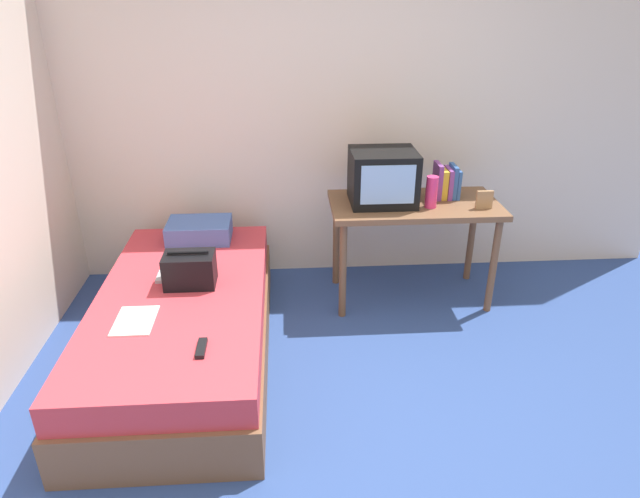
# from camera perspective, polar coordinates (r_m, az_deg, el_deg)

# --- Properties ---
(ground_plane) EXTENTS (8.00, 8.00, 0.00)m
(ground_plane) POSITION_cam_1_polar(r_m,az_deg,el_deg) (2.98, 4.80, -19.33)
(ground_plane) COLOR #2D4784
(wall_back) EXTENTS (5.20, 0.10, 2.60)m
(wall_back) POSITION_cam_1_polar(r_m,az_deg,el_deg) (4.18, 1.44, 14.50)
(wall_back) COLOR beige
(wall_back) RESTS_ON ground
(bed) EXTENTS (1.00, 2.00, 0.45)m
(bed) POSITION_cam_1_polar(r_m,az_deg,el_deg) (3.50, -13.75, -7.63)
(bed) COLOR brown
(bed) RESTS_ON ground
(desk) EXTENTS (1.16, 0.60, 0.74)m
(desk) POSITION_cam_1_polar(r_m,az_deg,el_deg) (3.93, 9.60, 3.46)
(desk) COLOR brown
(desk) RESTS_ON ground
(tv) EXTENTS (0.44, 0.39, 0.36)m
(tv) POSITION_cam_1_polar(r_m,az_deg,el_deg) (3.81, 6.47, 7.34)
(tv) COLOR black
(tv) RESTS_ON desk
(water_bottle) EXTENTS (0.08, 0.08, 0.21)m
(water_bottle) POSITION_cam_1_polar(r_m,az_deg,el_deg) (3.79, 11.37, 5.75)
(water_bottle) COLOR #E53372
(water_bottle) RESTS_ON desk
(book_row) EXTENTS (0.16, 0.17, 0.25)m
(book_row) POSITION_cam_1_polar(r_m,az_deg,el_deg) (4.00, 12.82, 6.70)
(book_row) COLOR #7A3D89
(book_row) RESTS_ON desk
(picture_frame) EXTENTS (0.11, 0.02, 0.12)m
(picture_frame) POSITION_cam_1_polar(r_m,az_deg,el_deg) (3.87, 16.50, 4.87)
(picture_frame) COLOR #9E754C
(picture_frame) RESTS_ON desk
(pillow) EXTENTS (0.44, 0.31, 0.14)m
(pillow) POSITION_cam_1_polar(r_m,az_deg,el_deg) (4.02, -12.26, 1.87)
(pillow) COLOR #4766AD
(pillow) RESTS_ON bed
(handbag) EXTENTS (0.30, 0.20, 0.22)m
(handbag) POSITION_cam_1_polar(r_m,az_deg,el_deg) (3.41, -13.21, -2.06)
(handbag) COLOR black
(handbag) RESTS_ON bed
(magazine) EXTENTS (0.21, 0.29, 0.01)m
(magazine) POSITION_cam_1_polar(r_m,az_deg,el_deg) (3.18, -18.44, -6.99)
(magazine) COLOR white
(magazine) RESTS_ON bed
(remote_dark) EXTENTS (0.04, 0.16, 0.02)m
(remote_dark) POSITION_cam_1_polar(r_m,az_deg,el_deg) (2.86, -12.07, -9.91)
(remote_dark) COLOR black
(remote_dark) RESTS_ON bed
(remote_silver) EXTENTS (0.04, 0.14, 0.02)m
(remote_silver) POSITION_cam_1_polar(r_m,az_deg,el_deg) (3.57, -16.00, -2.74)
(remote_silver) COLOR #B7B7BC
(remote_silver) RESTS_ON bed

